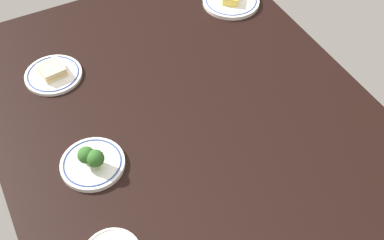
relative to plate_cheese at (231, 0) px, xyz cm
name	(u,v)px	position (x,y,z in cm)	size (l,w,h in cm)	color
dining_table	(192,129)	(46.26, -40.47, -3.17)	(149.06, 110.95, 4.00)	black
plate_cheese	(231,0)	(0.00, 0.00, 0.00)	(21.24, 21.24, 4.40)	white
plate_sandwich	(53,73)	(7.48, -70.81, 0.04)	(18.36, 18.36, 4.32)	white
plate_broccoli	(92,162)	(47.19, -71.69, 1.06)	(17.87, 17.87, 7.92)	white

